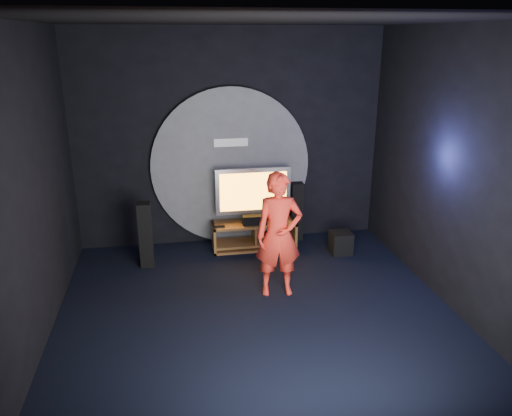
{
  "coord_description": "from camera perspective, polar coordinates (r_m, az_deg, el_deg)",
  "views": [
    {
      "loc": [
        -0.97,
        -5.48,
        3.35
      ],
      "look_at": [
        0.17,
        1.05,
        1.05
      ],
      "focal_mm": 35.0,
      "sensor_mm": 36.0,
      "label": 1
    }
  ],
  "objects": [
    {
      "name": "back_wall",
      "position": [
        8.19,
        -2.99,
        7.86
      ],
      "size": [
        5.0,
        0.04,
        3.5
      ],
      "primitive_type": "cube",
      "color": "black",
      "rests_on": "ground"
    },
    {
      "name": "subwoofer",
      "position": [
        8.19,
        9.65,
        -3.92
      ],
      "size": [
        0.33,
        0.33,
        0.36
      ],
      "primitive_type": "cube",
      "color": "black",
      "rests_on": "ground"
    },
    {
      "name": "media_console",
      "position": [
        8.26,
        -0.19,
        -3.3
      ],
      "size": [
        1.37,
        0.45,
        0.45
      ],
      "color": "olive",
      "rests_on": "ground"
    },
    {
      "name": "tower_speaker_left",
      "position": [
        7.71,
        -12.5,
        -2.99
      ],
      "size": [
        0.2,
        0.22,
        1.01
      ],
      "primitive_type": "cube",
      "color": "black",
      "rests_on": "ground"
    },
    {
      "name": "left_wall",
      "position": [
        5.91,
        -24.54,
        1.65
      ],
      "size": [
        0.04,
        5.0,
        3.5
      ],
      "primitive_type": "cube",
      "color": "black",
      "rests_on": "ground"
    },
    {
      "name": "remote",
      "position": [
        7.98,
        -4.2,
        -2.13
      ],
      "size": [
        0.18,
        0.05,
        0.02
      ],
      "primitive_type": "cube",
      "color": "black",
      "rests_on": "media_console"
    },
    {
      "name": "floor",
      "position": [
        6.49,
        0.09,
        -11.92
      ],
      "size": [
        5.0,
        5.0,
        0.0
      ],
      "primitive_type": "plane",
      "color": "black",
      "rests_on": "ground"
    },
    {
      "name": "front_wall",
      "position": [
        3.52,
        7.32,
        -8.1
      ],
      "size": [
        5.0,
        0.04,
        3.5
      ],
      "primitive_type": "cube",
      "color": "black",
      "rests_on": "ground"
    },
    {
      "name": "tower_speaker_right",
      "position": [
        8.56,
        4.62,
        -0.33
      ],
      "size": [
        0.2,
        0.22,
        1.01
      ],
      "primitive_type": "cube",
      "color": "black",
      "rests_on": "ground"
    },
    {
      "name": "tv",
      "position": [
        8.07,
        -0.33,
        1.77
      ],
      "size": [
        1.22,
        0.22,
        0.9
      ],
      "color": "#A0A0A7",
      "rests_on": "media_console"
    },
    {
      "name": "wall_disc_panel",
      "position": [
        8.24,
        -2.89,
        4.72
      ],
      "size": [
        2.6,
        0.11,
        2.6
      ],
      "color": "#515156",
      "rests_on": "ground"
    },
    {
      "name": "ceiling",
      "position": [
        5.56,
        0.11,
        20.73
      ],
      "size": [
        5.0,
        5.0,
        0.01
      ],
      "primitive_type": "cube",
      "color": "black",
      "rests_on": "back_wall"
    },
    {
      "name": "center_speaker",
      "position": [
        8.06,
        -0.14,
        -1.37
      ],
      "size": [
        0.4,
        0.15,
        0.15
      ],
      "primitive_type": "cube",
      "color": "black",
      "rests_on": "media_console"
    },
    {
      "name": "player",
      "position": [
        6.62,
        2.62,
        -3.09
      ],
      "size": [
        0.65,
        0.45,
        1.7
      ],
      "primitive_type": "imported",
      "rotation": [
        0.0,
        0.0,
        -0.07
      ],
      "color": "red",
      "rests_on": "ground"
    },
    {
      "name": "right_wall",
      "position": [
        6.68,
        21.77,
        3.9
      ],
      "size": [
        0.04,
        5.0,
        3.5
      ],
      "primitive_type": "cube",
      "color": "black",
      "rests_on": "ground"
    }
  ]
}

